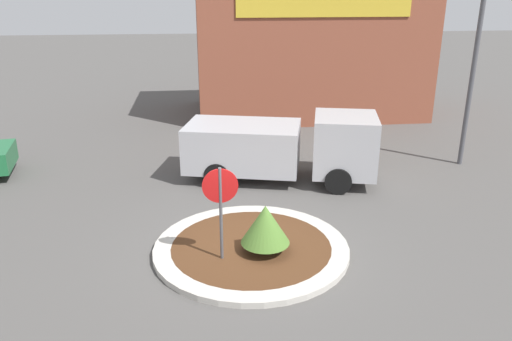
{
  "coord_description": "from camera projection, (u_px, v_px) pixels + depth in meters",
  "views": [
    {
      "loc": [
        -1.11,
        -10.26,
        5.79
      ],
      "look_at": [
        0.35,
        2.03,
        1.25
      ],
      "focal_mm": 35.0,
      "sensor_mm": 36.0,
      "label": 1
    }
  ],
  "objects": [
    {
      "name": "island_shrub",
      "position": [
        265.0,
        224.0,
        11.15
      ],
      "size": [
        1.11,
        1.11,
        1.13
      ],
      "color": "brown",
      "rests_on": "traffic_island"
    },
    {
      "name": "ground_plane",
      "position": [
        251.0,
        251.0,
        11.68
      ],
      "size": [
        120.0,
        120.0,
        0.0
      ],
      "primitive_type": "plane",
      "color": "#514F4C"
    },
    {
      "name": "storefront_building",
      "position": [
        307.0,
        51.0,
        23.91
      ],
      "size": [
        10.46,
        6.07,
        5.92
      ],
      "color": "brown",
      "rests_on": "ground_plane"
    },
    {
      "name": "stop_sign",
      "position": [
        220.0,
        198.0,
        10.59
      ],
      "size": [
        0.77,
        0.07,
        2.27
      ],
      "color": "#4C4C51",
      "rests_on": "ground_plane"
    },
    {
      "name": "utility_truck",
      "position": [
        282.0,
        146.0,
        15.7
      ],
      "size": [
        6.25,
        3.51,
        2.14
      ],
      "rotation": [
        0.0,
        0.0,
        -0.25
      ],
      "color": "#B2B2B7",
      "rests_on": "ground_plane"
    },
    {
      "name": "traffic_island",
      "position": [
        251.0,
        248.0,
        11.66
      ],
      "size": [
        4.55,
        4.55,
        0.14
      ],
      "color": "#BCB7AD",
      "rests_on": "ground_plane"
    },
    {
      "name": "light_pole",
      "position": [
        475.0,
        60.0,
        16.25
      ],
      "size": [
        0.7,
        0.3,
        6.09
      ],
      "color": "#4C4C51",
      "rests_on": "ground_plane"
    }
  ]
}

